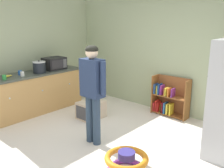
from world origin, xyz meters
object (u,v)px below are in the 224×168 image
(kitchen_counter, at_px, (35,92))
(baby_walker, at_px, (126,162))
(white_cup, at_px, (22,74))
(microwave, at_px, (54,63))
(pet_carrier, at_px, (91,110))
(yellow_cup, at_px, (64,64))
(green_cup, at_px, (4,77))
(crock_pot, at_px, (39,67))
(standing_person, at_px, (92,87))
(blue_cup, at_px, (20,73))
(bookshelf, at_px, (169,99))
(banana_bunch, at_px, (8,76))

(kitchen_counter, height_order, baby_walker, kitchen_counter)
(baby_walker, bearing_deg, white_cup, 176.83)
(microwave, bearing_deg, pet_carrier, 0.48)
(yellow_cup, xyz_separation_m, green_cup, (0.30, -1.69, 0.00))
(crock_pot, relative_size, yellow_cup, 2.96)
(pet_carrier, bearing_deg, green_cup, -129.40)
(microwave, relative_size, white_cup, 5.05)
(crock_pot, bearing_deg, green_cup, -86.57)
(white_cup, bearing_deg, standing_person, 4.58)
(blue_cup, bearing_deg, bookshelf, 41.88)
(kitchen_counter, distance_m, yellow_cup, 1.10)
(banana_bunch, height_order, yellow_cup, yellow_cup)
(pet_carrier, xyz_separation_m, microwave, (-1.21, -0.01, 0.86))
(yellow_cup, bearing_deg, microwave, -68.31)
(kitchen_counter, bearing_deg, yellow_cup, 99.15)
(microwave, xyz_separation_m, blue_cup, (-0.03, -0.86, -0.09))
(banana_bunch, bearing_deg, green_cup, -46.37)
(baby_walker, xyz_separation_m, yellow_cup, (-3.16, 1.45, 0.79))
(pet_carrier, height_order, white_cup, white_cup)
(kitchen_counter, height_order, standing_person, standing_person)
(banana_bunch, bearing_deg, microwave, 89.64)
(kitchen_counter, distance_m, green_cup, 0.89)
(yellow_cup, xyz_separation_m, white_cup, (0.28, -1.30, 0.00))
(bookshelf, bearing_deg, baby_walker, -74.22)
(kitchen_counter, xyz_separation_m, baby_walker, (3.00, -0.48, -0.29))
(blue_cup, relative_size, green_cup, 1.00)
(pet_carrier, bearing_deg, white_cup, -140.58)
(baby_walker, xyz_separation_m, crock_pot, (-2.91, 0.58, 0.87))
(banana_bunch, xyz_separation_m, blue_cup, (-0.02, 0.27, 0.02))
(banana_bunch, bearing_deg, crock_pot, 81.42)
(pet_carrier, height_order, green_cup, green_cup)
(pet_carrier, bearing_deg, standing_person, -41.86)
(microwave, height_order, crock_pot, same)
(yellow_cup, relative_size, white_cup, 1.00)
(standing_person, bearing_deg, bookshelf, 81.22)
(white_cup, bearing_deg, kitchen_counter, 110.27)
(crock_pot, height_order, white_cup, crock_pot)
(banana_bunch, bearing_deg, yellow_cup, 95.76)
(pet_carrier, xyz_separation_m, crock_pot, (-1.11, -0.48, 0.85))
(microwave, distance_m, blue_cup, 0.87)
(baby_walker, xyz_separation_m, blue_cup, (-3.02, 0.19, 0.79))
(crock_pot, xyz_separation_m, blue_cup, (-0.12, -0.40, -0.08))
(microwave, relative_size, blue_cup, 5.05)
(baby_walker, bearing_deg, pet_carrier, 149.45)
(crock_pot, relative_size, blue_cup, 2.96)
(green_cup, bearing_deg, kitchen_counter, 101.57)
(kitchen_counter, xyz_separation_m, pet_carrier, (1.21, 0.57, -0.27))
(standing_person, xyz_separation_m, baby_walker, (0.96, -0.31, -0.83))
(microwave, bearing_deg, blue_cup, -91.72)
(kitchen_counter, distance_m, baby_walker, 3.06)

